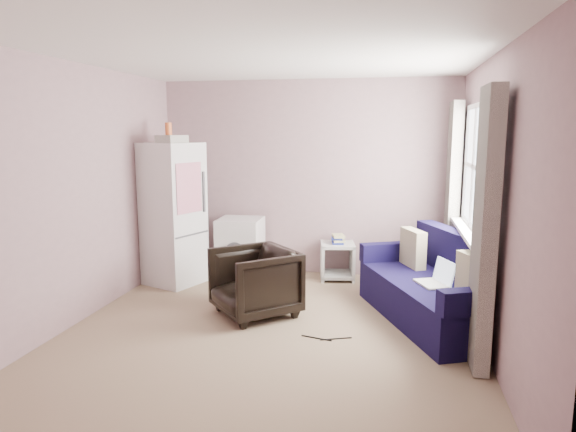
# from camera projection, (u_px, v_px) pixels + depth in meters

# --- Properties ---
(room) EXTENTS (3.84, 4.24, 2.54)m
(room) POSITION_uv_depth(u_px,v_px,m) (272.00, 199.00, 4.60)
(room) COLOR #8A735A
(room) RESTS_ON ground
(armchair) EXTENTS (1.00, 1.01, 0.76)m
(armchair) POSITION_uv_depth(u_px,v_px,m) (255.00, 279.00, 5.18)
(armchair) COLOR black
(armchair) RESTS_ON ground
(fridge) EXTENTS (0.76, 0.76, 1.95)m
(fridge) POSITION_uv_depth(u_px,v_px,m) (173.00, 213.00, 6.21)
(fridge) COLOR silver
(fridge) RESTS_ON ground
(washing_machine) EXTENTS (0.55, 0.56, 0.76)m
(washing_machine) POSITION_uv_depth(u_px,v_px,m) (240.00, 246.00, 6.56)
(washing_machine) COLOR silver
(washing_machine) RESTS_ON ground
(side_table) EXTENTS (0.48, 0.48, 0.57)m
(side_table) POSITION_uv_depth(u_px,v_px,m) (337.00, 258.00, 6.47)
(side_table) COLOR #BABDB8
(side_table) RESTS_ON ground
(sofa) EXTENTS (1.55, 2.08, 0.85)m
(sofa) POSITION_uv_depth(u_px,v_px,m) (439.00, 290.00, 5.04)
(sofa) COLOR black
(sofa) RESTS_ON ground
(window_dressing) EXTENTS (0.17, 2.62, 2.18)m
(window_dressing) POSITION_uv_depth(u_px,v_px,m) (466.00, 209.00, 4.96)
(window_dressing) COLOR white
(window_dressing) RESTS_ON ground
(floor_cables) EXTENTS (0.46, 0.12, 0.01)m
(floor_cables) POSITION_uv_depth(u_px,v_px,m) (326.00, 338.00, 4.63)
(floor_cables) COLOR black
(floor_cables) RESTS_ON ground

